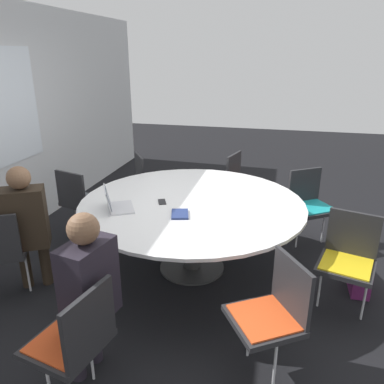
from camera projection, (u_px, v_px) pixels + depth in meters
ground_plane at (192, 268)px, 3.94m from camera, size 16.00×16.00×0.00m
conference_table at (192, 211)px, 3.71m from camera, size 2.20×2.20×0.75m
chair_1 at (75, 337)px, 2.23m from camera, size 0.52×0.50×0.88m
chair_2 at (273, 309)px, 2.47m from camera, size 0.60×0.59×0.88m
chair_3 at (348, 255)px, 3.13m from camera, size 0.52×0.54×0.88m
chair_4 at (310, 201)px, 4.29m from camera, size 0.59×0.60×0.88m
chair_5 at (242, 180)px, 4.99m from camera, size 0.54×0.53×0.88m
chair_6 at (149, 179)px, 5.03m from camera, size 0.60×0.59×0.88m
chair_7 at (80, 198)px, 4.38m from camera, size 0.52×0.54×0.88m
person_0 at (26, 221)px, 3.33m from camera, size 0.37×0.42×1.23m
person_1 at (88, 285)px, 2.40m from camera, size 0.40×0.31×1.23m
laptop at (115, 204)px, 3.48m from camera, size 0.40×0.37×0.21m
spiral_notebook at (180, 214)px, 3.37m from camera, size 0.24×0.20×0.02m
cell_phone at (162, 202)px, 3.66m from camera, size 0.16×0.12×0.01m
handbag at (359, 277)px, 3.53m from camera, size 0.36×0.16×0.28m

